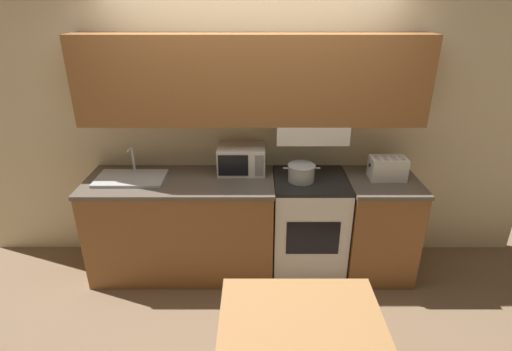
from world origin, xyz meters
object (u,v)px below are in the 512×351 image
(stove_range, at_px, (306,224))
(microwave, at_px, (240,159))
(sink_basin, at_px, (129,178))
(dining_table, at_px, (299,335))
(toaster, at_px, (386,168))
(cooking_pot, at_px, (300,172))

(stove_range, xyz_separation_m, microwave, (-0.62, 0.15, 0.59))
(sink_basin, distance_m, dining_table, 2.03)
(sink_basin, height_order, dining_table, sink_basin)
(toaster, bearing_deg, dining_table, -120.81)
(microwave, xyz_separation_m, sink_basin, (-0.97, -0.17, -0.11))
(dining_table, bearing_deg, microwave, 103.00)
(stove_range, distance_m, sink_basin, 1.65)
(stove_range, bearing_deg, microwave, 166.03)
(stove_range, relative_size, sink_basin, 1.57)
(toaster, xyz_separation_m, sink_basin, (-2.25, -0.02, -0.08))
(stove_range, xyz_separation_m, cooking_pot, (-0.09, -0.04, 0.55))
(microwave, relative_size, sink_basin, 0.71)
(stove_range, xyz_separation_m, sink_basin, (-1.58, -0.02, 0.48))
(toaster, bearing_deg, cooking_pot, -176.88)
(microwave, height_order, dining_table, microwave)
(toaster, bearing_deg, stove_range, -179.67)
(cooking_pot, bearing_deg, toaster, 3.12)
(toaster, xyz_separation_m, dining_table, (-0.90, -1.51, -0.39))
(cooking_pot, xyz_separation_m, microwave, (-0.52, 0.19, 0.04))
(stove_range, bearing_deg, toaster, 0.33)
(cooking_pot, height_order, toaster, toaster)
(toaster, distance_m, dining_table, 1.80)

